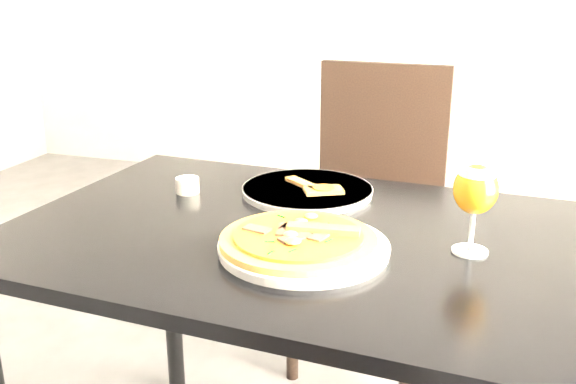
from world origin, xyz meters
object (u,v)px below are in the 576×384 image
(pizza, at_px, (299,238))
(beer_glass, at_px, (476,190))
(chair_far, at_px, (371,204))
(dining_table, at_px, (301,270))

(pizza, xyz_separation_m, beer_glass, (0.31, 0.10, 0.10))
(beer_glass, bearing_deg, pizza, -162.39)
(chair_far, bearing_deg, dining_table, -88.17)
(pizza, bearing_deg, beer_glass, 17.61)
(chair_far, xyz_separation_m, beer_glass, (0.33, -0.80, 0.33))
(dining_table, height_order, pizza, pizza)
(pizza, bearing_deg, chair_far, 91.63)
(dining_table, height_order, beer_glass, beer_glass)
(chair_far, bearing_deg, beer_glass, -65.40)
(dining_table, xyz_separation_m, chair_far, (0.00, 0.79, -0.12))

